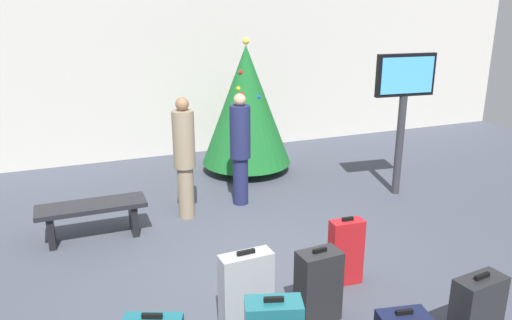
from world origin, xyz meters
The scene contains 11 objects.
ground_plane centered at (0.00, 0.00, 0.00)m, with size 16.00×16.00×0.00m, color #424754.
back_wall centered at (0.00, 4.91, 1.80)m, with size 16.00×0.20×3.60m, color beige.
holiday_tree centered at (1.12, 3.37, 1.19)m, with size 1.56×1.56×2.34m.
flight_info_kiosk centered at (2.95, 1.47, 1.55)m, with size 0.95×0.18×2.19m.
waiting_bench centered at (-1.65, 1.55, 0.35)m, with size 1.36×0.44×0.48m.
traveller_0 centered at (0.51, 1.97, 0.89)m, with size 0.43×0.43×1.68m.
traveller_1 centered at (-0.37, 1.79, 0.91)m, with size 0.38×0.38×1.72m.
suitcase_0 centered at (0.23, -1.02, 0.36)m, with size 0.42×0.27×0.75m.
suitcase_3 centered at (-0.48, -0.95, 0.40)m, with size 0.50×0.21×0.83m.
suitcase_4 centered at (1.24, -1.98, 0.37)m, with size 0.48×0.27×0.79m.
suitcase_5 centered at (0.81, -0.55, 0.37)m, with size 0.37×0.19×0.77m.
Camera 1 is at (-1.87, -4.77, 2.99)m, focal length 35.73 mm.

